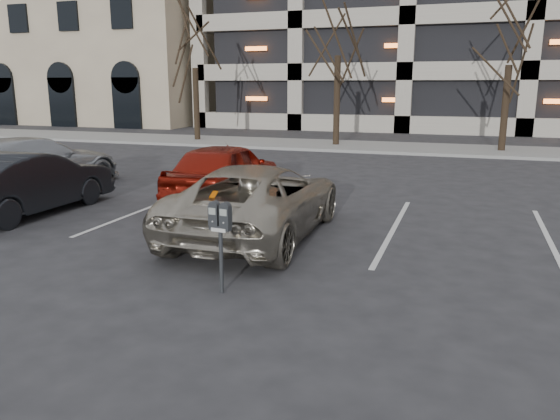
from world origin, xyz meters
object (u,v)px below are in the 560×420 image
at_px(parking_meter, 220,225).
at_px(suv_silver, 258,200).
at_px(car_silver, 35,162).
at_px(tree_c, 514,8).
at_px(car_dark, 28,183).
at_px(tree_a, 194,21).
at_px(car_red, 225,171).

height_order(parking_meter, suv_silver, suv_silver).
bearing_deg(car_silver, tree_c, -122.23).
distance_m(parking_meter, suv_silver, 2.96).
bearing_deg(suv_silver, car_dark, -1.41).
bearing_deg(parking_meter, tree_c, 82.77).
bearing_deg(tree_a, parking_meter, -61.73).
distance_m(suv_silver, car_silver, 8.00).
bearing_deg(car_silver, car_red, -166.12).
relative_size(suv_silver, car_dark, 1.18).
bearing_deg(tree_a, suv_silver, -58.96).
bearing_deg(car_dark, tree_c, -124.19).
distance_m(tree_a, car_dark, 16.19).
height_order(tree_c, car_dark, tree_c).
bearing_deg(tree_a, car_dark, -76.36).
xyz_separation_m(parking_meter, car_red, (-2.49, 5.57, -0.24)).
relative_size(parking_meter, car_red, 0.29).
height_order(tree_c, car_silver, tree_c).
relative_size(car_dark, car_silver, 0.86).
relative_size(parking_meter, car_dark, 0.30).
height_order(tree_a, car_dark, tree_a).
relative_size(tree_c, car_dark, 1.89).
bearing_deg(tree_c, parking_meter, -103.78).
distance_m(parking_meter, car_red, 6.10).
xyz_separation_m(car_red, car_silver, (-5.67, -0.07, -0.02)).
relative_size(suv_silver, car_red, 1.16).
relative_size(tree_c, car_silver, 1.63).
bearing_deg(tree_c, suv_silver, -108.37).
height_order(car_red, car_silver, car_red).
distance_m(car_red, car_silver, 5.67).
relative_size(parking_meter, car_silver, 0.26).
bearing_deg(parking_meter, car_silver, 152.60).
bearing_deg(suv_silver, tree_c, -109.53).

